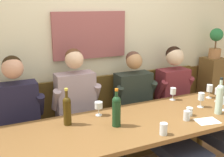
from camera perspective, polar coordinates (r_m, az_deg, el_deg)
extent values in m
cube|color=beige|center=(3.23, -3.42, 8.75)|extent=(6.80, 0.08, 2.80)
cube|color=#934F50|center=(3.14, -4.60, 8.98)|extent=(0.87, 0.04, 0.52)
cube|color=brown|center=(3.42, -2.82, -7.28)|extent=(6.80, 0.03, 0.91)
cube|color=brown|center=(3.33, -1.25, -12.39)|extent=(2.71, 0.42, 0.44)
cube|color=brown|center=(3.22, -1.27, -8.53)|extent=(2.66, 0.39, 0.05)
cube|color=brown|center=(3.29, -2.65, -3.33)|extent=(2.71, 0.04, 0.45)
cube|color=brown|center=(2.56, 5.10, -9.22)|extent=(2.41, 0.83, 0.04)
cylinder|color=brown|center=(3.60, 18.09, -8.79)|extent=(0.07, 0.07, 0.69)
cube|color=#1E1B32|center=(2.89, -19.26, -6.07)|extent=(0.42, 0.21, 0.53)
sphere|color=tan|center=(2.76, -20.00, 2.00)|extent=(0.20, 0.20, 0.20)
sphere|color=black|center=(2.78, -20.10, 2.62)|extent=(0.19, 0.19, 0.19)
cylinder|color=#1E1B32|center=(2.87, -14.76, -5.29)|extent=(0.08, 0.20, 0.27)
cube|color=#343737|center=(2.62, -3.17, -15.28)|extent=(0.35, 1.12, 0.11)
cube|color=#A08C98|center=(2.99, -7.62, -4.19)|extent=(0.41, 0.20, 0.57)
sphere|color=beige|center=(2.87, -7.86, 3.93)|extent=(0.19, 0.19, 0.19)
sphere|color=#51311D|center=(2.89, -8.03, 4.48)|extent=(0.18, 0.18, 0.18)
cylinder|color=#A08C98|center=(2.89, -11.54, -4.36)|extent=(0.08, 0.20, 0.27)
cylinder|color=#A08C98|center=(3.01, -3.43, -3.24)|extent=(0.08, 0.20, 0.27)
cube|color=#272D42|center=(2.93, 10.23, -12.02)|extent=(0.36, 1.12, 0.11)
cube|color=#252D27|center=(3.28, 4.43, -3.06)|extent=(0.43, 0.21, 0.49)
sphere|color=tan|center=(3.17, 4.66, 3.64)|extent=(0.19, 0.19, 0.19)
sphere|color=#51352A|center=(3.18, 4.45, 4.15)|extent=(0.18, 0.18, 0.18)
cylinder|color=#252D27|center=(3.13, 1.21, -3.53)|extent=(0.08, 0.20, 0.27)
cylinder|color=#252D27|center=(3.35, 8.15, -2.44)|extent=(0.08, 0.20, 0.27)
cube|color=#2B2F3E|center=(3.27, 18.68, -9.60)|extent=(0.33, 1.11, 0.11)
cube|color=maroon|center=(3.59, 12.49, -1.85)|extent=(0.39, 0.23, 0.48)
sphere|color=beige|center=(3.49, 12.97, 4.42)|extent=(0.22, 0.22, 0.22)
sphere|color=black|center=(3.50, 12.74, 4.94)|extent=(0.20, 0.20, 0.20)
cylinder|color=maroon|center=(3.43, 10.23, -2.25)|extent=(0.08, 0.20, 0.27)
cylinder|color=maroon|center=(3.68, 15.48, -1.38)|extent=(0.08, 0.20, 0.27)
cylinder|color=#183A1E|center=(2.40, 0.92, -7.41)|extent=(0.08, 0.08, 0.22)
sphere|color=#183A1E|center=(2.36, 0.94, -4.60)|extent=(0.08, 0.08, 0.08)
cylinder|color=#183A1E|center=(2.34, 0.94, -3.50)|extent=(0.03, 0.03, 0.08)
cylinder|color=orange|center=(2.33, 0.95, -2.37)|extent=(0.03, 0.03, 0.02)
cylinder|color=#B0CEBA|center=(2.86, 21.42, -4.48)|extent=(0.07, 0.07, 0.25)
sphere|color=#B0CEBA|center=(2.82, 21.69, -1.85)|extent=(0.07, 0.07, 0.07)
cylinder|color=#B0CEBA|center=(2.81, 21.78, -0.96)|extent=(0.03, 0.03, 0.07)
cylinder|color=black|center=(2.79, 21.87, -0.03)|extent=(0.03, 0.03, 0.02)
cylinder|color=#3E2E0C|center=(2.46, -9.29, -7.20)|extent=(0.07, 0.07, 0.21)
sphere|color=#3E2E0C|center=(2.42, -9.41, -4.62)|extent=(0.07, 0.07, 0.07)
cylinder|color=#3E2E0C|center=(2.41, -9.47, -3.46)|extent=(0.03, 0.03, 0.09)
cylinder|color=gold|center=(2.39, -9.52, -2.26)|extent=(0.03, 0.03, 0.02)
cylinder|color=silver|center=(3.33, 19.50, -3.76)|extent=(0.07, 0.07, 0.00)
cylinder|color=silver|center=(3.32, 19.56, -3.14)|extent=(0.01, 0.01, 0.07)
cylinder|color=silver|center=(3.30, 19.68, -1.90)|extent=(0.07, 0.07, 0.08)
cylinder|color=#EED783|center=(3.31, 19.63, -2.38)|extent=(0.06, 0.06, 0.02)
cylinder|color=silver|center=(3.00, 22.31, -6.14)|extent=(0.06, 0.06, 0.00)
cylinder|color=silver|center=(2.99, 22.38, -5.52)|extent=(0.01, 0.01, 0.07)
cylinder|color=silver|center=(3.24, 21.07, -4.46)|extent=(0.06, 0.06, 0.00)
cylinder|color=silver|center=(3.23, 21.14, -3.76)|extent=(0.01, 0.01, 0.08)
cylinder|color=silver|center=(3.20, 21.27, -2.50)|extent=(0.07, 0.07, 0.07)
cylinder|color=silver|center=(2.67, -2.78, -7.61)|extent=(0.06, 0.06, 0.00)
cylinder|color=silver|center=(2.66, -2.79, -6.89)|extent=(0.01, 0.01, 0.07)
cylinder|color=silver|center=(2.63, -2.81, -5.56)|extent=(0.08, 0.08, 0.06)
cylinder|color=silver|center=(3.01, 17.92, -5.64)|extent=(0.07, 0.07, 0.00)
cylinder|color=silver|center=(3.00, 17.98, -4.94)|extent=(0.01, 0.01, 0.07)
cylinder|color=silver|center=(2.98, 18.10, -3.57)|extent=(0.06, 0.06, 0.08)
cylinder|color=#EFD684|center=(2.98, 18.06, -4.02)|extent=(0.06, 0.06, 0.03)
cylinder|color=silver|center=(3.15, 12.50, -4.32)|extent=(0.07, 0.07, 0.00)
cylinder|color=silver|center=(3.14, 12.53, -3.73)|extent=(0.01, 0.01, 0.06)
cylinder|color=silver|center=(3.12, 12.61, -2.55)|extent=(0.06, 0.06, 0.07)
cylinder|color=silver|center=(2.75, 15.81, -6.64)|extent=(0.06, 0.06, 0.08)
cylinder|color=silver|center=(2.64, 15.29, -7.45)|extent=(0.06, 0.06, 0.09)
cylinder|color=silver|center=(2.32, 10.68, -10.29)|extent=(0.06, 0.06, 0.10)
cube|color=white|center=(2.68, 19.19, -8.38)|extent=(0.23, 0.19, 0.00)
cube|color=brown|center=(4.15, 19.85, -3.08)|extent=(0.28, 0.28, 1.05)
cylinder|color=#A67045|center=(4.01, 20.60, 4.95)|extent=(0.16, 0.16, 0.13)
cylinder|color=brown|center=(3.99, 20.77, 6.69)|extent=(0.02, 0.02, 0.12)
sphere|color=#28723F|center=(3.98, 20.94, 8.52)|extent=(0.17, 0.17, 0.17)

